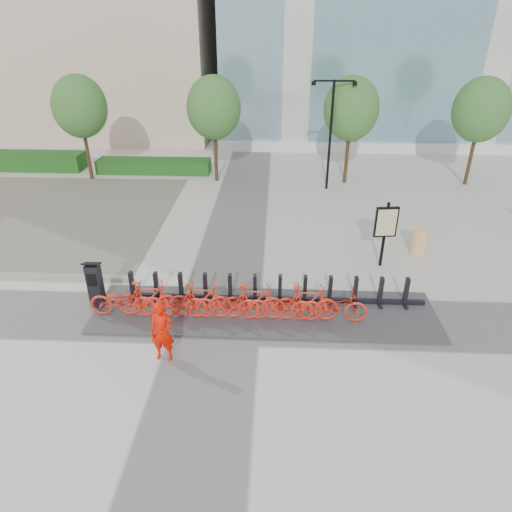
{
  "coord_description": "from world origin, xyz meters",
  "views": [
    {
      "loc": [
        1.55,
        -10.36,
        7.46
      ],
      "look_at": [
        1.0,
        1.5,
        1.2
      ],
      "focal_mm": 32.0,
      "sensor_mm": 36.0,
      "label": 1
    }
  ],
  "objects_px": {
    "bike_0": "(122,300)",
    "worker_red": "(162,332)",
    "kiosk": "(95,284)",
    "construction_barrel": "(419,242)",
    "map_sign": "(386,225)"
  },
  "relations": [
    {
      "from": "map_sign",
      "to": "bike_0",
      "type": "bearing_deg",
      "value": -163.59
    },
    {
      "from": "bike_0",
      "to": "worker_red",
      "type": "bearing_deg",
      "value": -137.61
    },
    {
      "from": "kiosk",
      "to": "worker_red",
      "type": "bearing_deg",
      "value": -41.32
    },
    {
      "from": "kiosk",
      "to": "construction_barrel",
      "type": "height_order",
      "value": "kiosk"
    },
    {
      "from": "worker_red",
      "to": "bike_0",
      "type": "bearing_deg",
      "value": 133.78
    },
    {
      "from": "worker_red",
      "to": "construction_barrel",
      "type": "distance_m",
      "value": 9.67
    },
    {
      "from": "map_sign",
      "to": "worker_red",
      "type": "bearing_deg",
      "value": -148.24
    },
    {
      "from": "bike_0",
      "to": "map_sign",
      "type": "distance_m",
      "value": 8.46
    },
    {
      "from": "bike_0",
      "to": "construction_barrel",
      "type": "relative_size",
      "value": 1.84
    },
    {
      "from": "map_sign",
      "to": "kiosk",
      "type": "bearing_deg",
      "value": -168.41
    },
    {
      "from": "bike_0",
      "to": "worker_red",
      "type": "height_order",
      "value": "worker_red"
    },
    {
      "from": "kiosk",
      "to": "map_sign",
      "type": "distance_m",
      "value": 9.11
    },
    {
      "from": "bike_0",
      "to": "construction_barrel",
      "type": "xyz_separation_m",
      "value": [
        9.18,
        4.23,
        -0.06
      ]
    },
    {
      "from": "construction_barrel",
      "to": "worker_red",
      "type": "bearing_deg",
      "value": -142.57
    },
    {
      "from": "bike_0",
      "to": "map_sign",
      "type": "relative_size",
      "value": 0.81
    }
  ]
}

